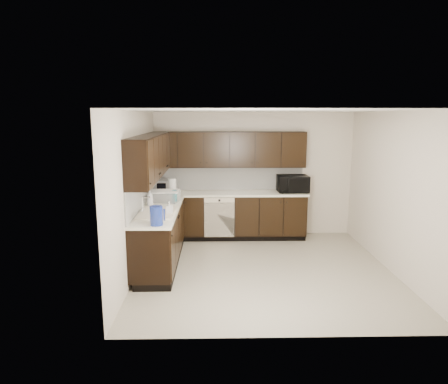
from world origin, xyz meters
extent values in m
plane|color=#A79F8A|center=(0.00, 0.00, 0.00)|extent=(4.00, 4.00, 0.00)
plane|color=white|center=(0.00, 0.00, 2.50)|extent=(4.00, 4.00, 0.00)
cube|color=beige|center=(0.00, 2.00, 1.25)|extent=(4.00, 0.02, 2.50)
cube|color=beige|center=(-2.00, 0.00, 1.25)|extent=(0.02, 4.00, 2.50)
cube|color=beige|center=(2.00, 0.00, 1.25)|extent=(0.02, 4.00, 2.50)
cube|color=beige|center=(0.00, -2.00, 1.25)|extent=(4.00, 0.02, 2.50)
cube|color=black|center=(-0.50, 1.70, 0.45)|extent=(3.00, 0.60, 0.90)
cube|color=black|center=(-1.70, 0.30, 0.45)|extent=(0.60, 2.20, 0.90)
cube|color=black|center=(-0.50, 1.73, 0.05)|extent=(3.00, 0.54, 0.10)
cube|color=black|center=(-1.67, 0.30, 0.05)|extent=(0.54, 2.20, 0.10)
cube|color=#EEE8CF|center=(-0.50, 1.70, 0.92)|extent=(3.03, 0.63, 0.04)
cube|color=#EEE8CF|center=(-1.70, 0.30, 0.92)|extent=(0.63, 2.23, 0.04)
cube|color=white|center=(-0.50, 1.99, 1.18)|extent=(3.00, 0.02, 0.48)
cube|color=white|center=(-1.99, 0.60, 1.18)|extent=(0.02, 2.80, 0.48)
cube|color=black|center=(-0.50, 1.83, 1.77)|extent=(3.00, 0.33, 0.70)
cube|color=black|center=(-1.83, 0.43, 1.77)|extent=(0.33, 2.47, 0.70)
cube|color=beige|center=(-0.70, 1.41, 0.50)|extent=(0.58, 0.02, 0.78)
cube|color=beige|center=(-0.70, 1.40, 0.84)|extent=(0.58, 0.03, 0.08)
cylinder|color=black|center=(-0.70, 1.39, 0.84)|extent=(0.04, 0.02, 0.04)
cube|color=beige|center=(-1.68, 0.00, 0.95)|extent=(0.54, 0.82, 0.03)
cube|color=beige|center=(-1.68, -0.20, 0.86)|extent=(0.42, 0.34, 0.16)
cube|color=beige|center=(-1.68, 0.20, 0.86)|extent=(0.42, 0.34, 0.16)
cylinder|color=silver|center=(-1.90, 0.00, 1.07)|extent=(0.03, 0.03, 0.26)
cylinder|color=silver|center=(-1.85, 0.00, 1.19)|extent=(0.14, 0.02, 0.02)
cylinder|color=#B2B2B7|center=(-1.68, -0.20, 0.89)|extent=(0.20, 0.20, 0.10)
imported|color=black|center=(0.75, 1.68, 1.10)|extent=(0.61, 0.43, 0.33)
imported|color=gray|center=(-1.48, -0.07, 1.04)|extent=(0.10, 0.10, 0.19)
imported|color=gray|center=(-1.87, 0.52, 1.08)|extent=(0.14, 0.14, 0.27)
cube|color=silver|center=(-1.75, 1.72, 1.06)|extent=(0.46, 0.39, 0.25)
cube|color=white|center=(-1.66, 0.84, 1.03)|extent=(0.54, 0.44, 0.19)
cylinder|color=navy|center=(-1.59, -0.70, 1.07)|extent=(0.22, 0.22, 0.27)
cylinder|color=#0C7787|center=(-1.49, 0.87, 1.04)|extent=(0.11, 0.11, 0.20)
cylinder|color=silver|center=(-1.59, 1.35, 1.11)|extent=(0.15, 0.15, 0.33)
camera|label=1|loc=(-0.77, -6.04, 2.43)|focal=32.00mm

